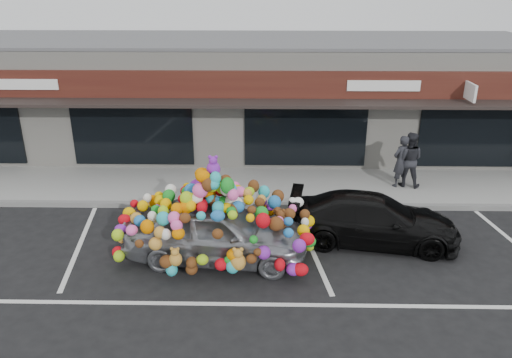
{
  "coord_description": "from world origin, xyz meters",
  "views": [
    {
      "loc": [
        1.61,
        -11.12,
        6.45
      ],
      "look_at": [
        1.37,
        1.4,
        1.38
      ],
      "focal_mm": 35.0,
      "sensor_mm": 36.0,
      "label": 1
    }
  ],
  "objects_px": {
    "toy_car": "(216,224)",
    "black_sedan": "(374,220)",
    "pedestrian_b": "(409,159)",
    "pedestrian_a": "(401,161)"
  },
  "relations": [
    {
      "from": "toy_car",
      "to": "black_sedan",
      "type": "relative_size",
      "value": 1.12
    },
    {
      "from": "toy_car",
      "to": "pedestrian_b",
      "type": "relative_size",
      "value": 2.7
    },
    {
      "from": "toy_car",
      "to": "black_sedan",
      "type": "distance_m",
      "value": 4.1
    },
    {
      "from": "pedestrian_a",
      "to": "pedestrian_b",
      "type": "distance_m",
      "value": 0.26
    },
    {
      "from": "toy_car",
      "to": "pedestrian_a",
      "type": "height_order",
      "value": "toy_car"
    },
    {
      "from": "black_sedan",
      "to": "pedestrian_b",
      "type": "xyz_separation_m",
      "value": [
        1.78,
        3.48,
        0.42
      ]
    },
    {
      "from": "black_sedan",
      "to": "pedestrian_b",
      "type": "distance_m",
      "value": 3.93
    },
    {
      "from": "black_sedan",
      "to": "pedestrian_b",
      "type": "bearing_deg",
      "value": -18.82
    },
    {
      "from": "toy_car",
      "to": "pedestrian_a",
      "type": "distance_m",
      "value": 7.03
    },
    {
      "from": "black_sedan",
      "to": "pedestrian_a",
      "type": "bearing_deg",
      "value": -15.67
    }
  ]
}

